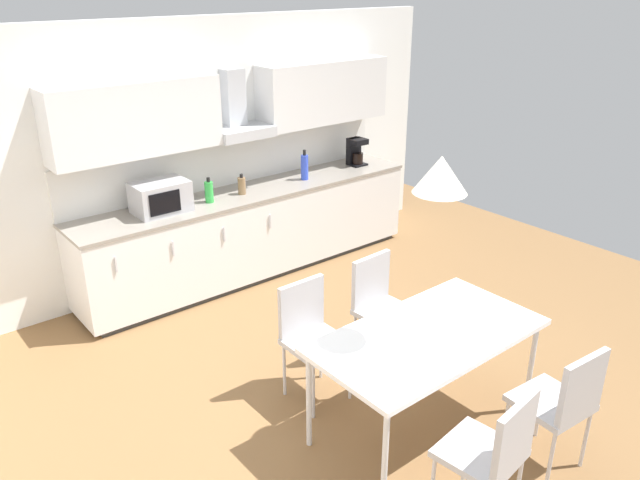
{
  "coord_description": "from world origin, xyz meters",
  "views": [
    {
      "loc": [
        -2.43,
        -2.76,
        2.84
      ],
      "look_at": [
        0.3,
        0.6,
        1.0
      ],
      "focal_mm": 35.0,
      "sensor_mm": 36.0,
      "label": 1
    }
  ],
  "objects": [
    {
      "name": "ground_plane",
      "position": [
        0.0,
        0.0,
        -0.01
      ],
      "size": [
        8.19,
        7.61,
        0.02
      ],
      "primitive_type": "cube",
      "color": "brown"
    },
    {
      "name": "wall_back",
      "position": [
        0.0,
        2.59,
        1.25
      ],
      "size": [
        6.55,
        0.1,
        2.51
      ],
      "primitive_type": "cube",
      "color": "white",
      "rests_on": "ground_plane"
    },
    {
      "name": "kitchen_counter",
      "position": [
        0.74,
        2.22,
        0.44
      ],
      "size": [
        3.63,
        0.66,
        0.88
      ],
      "color": "#333333",
      "rests_on": "ground_plane"
    },
    {
      "name": "backsplash_tile",
      "position": [
        0.74,
        2.52,
        1.11
      ],
      "size": [
        3.61,
        0.02,
        0.46
      ],
      "primitive_type": "cube",
      "color": "silver",
      "rests_on": "kitchen_counter"
    },
    {
      "name": "upper_wall_cabinets",
      "position": [
        0.74,
        2.37,
        1.7
      ],
      "size": [
        3.61,
        0.4,
        0.64
      ],
      "color": "silver"
    },
    {
      "name": "microwave",
      "position": [
        -0.22,
        2.22,
        1.02
      ],
      "size": [
        0.48,
        0.35,
        0.28
      ],
      "color": "#ADADB2",
      "rests_on": "kitchen_counter"
    },
    {
      "name": "coffee_maker",
      "position": [
        2.15,
        2.25,
        1.03
      ],
      "size": [
        0.18,
        0.19,
        0.3
      ],
      "color": "black",
      "rests_on": "kitchen_counter"
    },
    {
      "name": "bottle_green",
      "position": [
        0.25,
        2.18,
        0.98
      ],
      "size": [
        0.08,
        0.08,
        0.24
      ],
      "color": "green",
      "rests_on": "kitchen_counter"
    },
    {
      "name": "bottle_blue",
      "position": [
        1.37,
        2.17,
        1.01
      ],
      "size": [
        0.08,
        0.08,
        0.31
      ],
      "color": "blue",
      "rests_on": "kitchen_counter"
    },
    {
      "name": "bottle_brown",
      "position": [
        0.61,
        2.18,
        0.97
      ],
      "size": [
        0.08,
        0.08,
        0.2
      ],
      "color": "brown",
      "rests_on": "kitchen_counter"
    },
    {
      "name": "dining_table",
      "position": [
        0.27,
        -0.54,
        0.69
      ],
      "size": [
        1.53,
        0.81,
        0.74
      ],
      "color": "white",
      "rests_on": "ground_plane"
    },
    {
      "name": "chair_far_right",
      "position": [
        0.61,
        0.25,
        0.53
      ],
      "size": [
        0.42,
        0.42,
        0.87
      ],
      "color": "#B2B2B7",
      "rests_on": "ground_plane"
    },
    {
      "name": "chair_near_right",
      "position": [
        0.6,
        -1.32,
        0.53
      ],
      "size": [
        0.43,
        0.43,
        0.87
      ],
      "color": "#B2B2B7",
      "rests_on": "ground_plane"
    },
    {
      "name": "chair_far_left",
      "position": [
        -0.08,
        0.25,
        0.53
      ],
      "size": [
        0.4,
        0.4,
        0.87
      ],
      "color": "#B2B2B7",
      "rests_on": "ground_plane"
    },
    {
      "name": "chair_near_left",
      "position": [
        -0.07,
        -1.32,
        0.53
      ],
      "size": [
        0.44,
        0.44,
        0.87
      ],
      "color": "#B2B2B7",
      "rests_on": "ground_plane"
    },
    {
      "name": "pendant_lamp",
      "position": [
        0.27,
        -0.54,
        1.79
      ],
      "size": [
        0.32,
        0.32,
        0.22
      ],
      "primitive_type": "cone",
      "color": "silver"
    }
  ]
}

